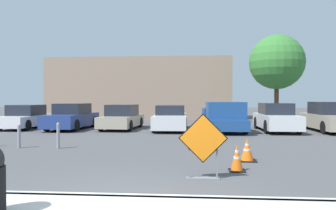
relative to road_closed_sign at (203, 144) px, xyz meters
name	(u,v)px	position (x,y,z in m)	size (l,w,h in m)	color
ground_plane	(167,136)	(-1.48, 8.23, -0.78)	(96.00, 96.00, 0.00)	#4C4C4F
curb_lip	(119,199)	(-1.48, -1.77, -0.71)	(25.38, 0.20, 0.14)	beige
road_closed_sign	(203,144)	(0.00, 0.00, 0.00)	(1.09, 0.20, 1.45)	black
traffic_cone_nearest	(237,158)	(0.85, 0.86, -0.46)	(0.39, 0.39, 0.66)	black
traffic_cone_second	(247,150)	(1.31, 2.19, -0.47)	(0.50, 0.50, 0.64)	black
parked_car_nearest	(26,118)	(-10.14, 11.44, -0.15)	(1.88, 4.26, 1.40)	silver
parked_car_second	(72,117)	(-7.25, 11.26, -0.10)	(1.96, 4.56, 1.49)	navy
parked_car_third	(122,118)	(-4.37, 11.54, -0.14)	(2.00, 4.29, 1.42)	#A39984
parked_car_fourth	(171,118)	(-1.49, 11.11, -0.14)	(1.90, 4.59, 1.40)	silver
pickup_truck	(223,118)	(1.40, 10.54, -0.07)	(2.22, 5.18, 1.60)	navy
parked_car_fifth	(276,118)	(4.27, 10.95, -0.08)	(1.78, 4.50, 1.53)	silver
parked_car_sixth	(330,118)	(7.15, 10.98, -0.06)	(1.95, 4.54, 1.59)	#A39984
bollard_nearest	(58,135)	(-5.00, 4.01, -0.29)	(0.12, 0.12, 0.92)	gray
bollard_second	(19,135)	(-6.45, 4.01, -0.33)	(0.12, 0.12, 0.86)	gray
building_facade_backdrop	(141,89)	(-4.96, 22.04, 1.85)	(15.79, 5.00, 5.26)	gray
street_tree_behind_lot	(277,62)	(5.81, 17.04, 3.62)	(3.95, 3.95, 6.39)	#513823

